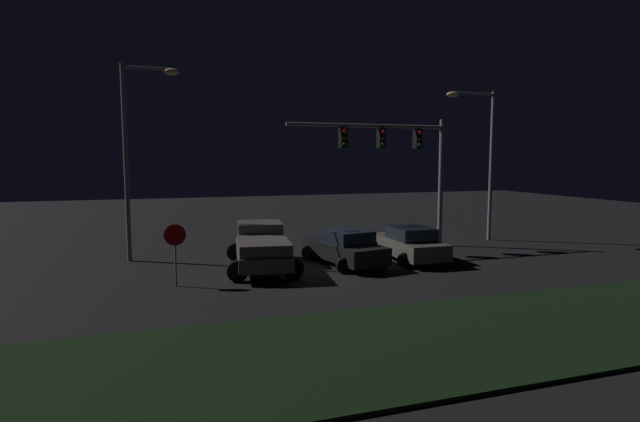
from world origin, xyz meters
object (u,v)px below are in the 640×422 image
car_sedan_far (345,247)px  traffic_signal_gantry (399,151)px  street_lamp_right (482,147)px  stop_sign (175,243)px  street_lamp_left (136,140)px  pickup_truck (261,244)px  car_sedan (409,244)px

car_sedan_far → traffic_signal_gantry: traffic_signal_gantry is taller
street_lamp_right → stop_sign: street_lamp_right is taller
street_lamp_left → traffic_signal_gantry: bearing=-4.0°
car_sedan_far → pickup_truck: bearing=74.0°
car_sedan_far → street_lamp_left: 10.20m
street_lamp_left → street_lamp_right: street_lamp_left is taller
car_sedan → street_lamp_right: street_lamp_right is taller
street_lamp_left → stop_sign: 6.63m
car_sedan → stop_sign: 10.24m
pickup_truck → traffic_signal_gantry: (7.48, 2.48, 3.90)m
stop_sign → street_lamp_left: bearing=103.9°
car_sedan → stop_sign: (-10.08, -1.60, 0.82)m
pickup_truck → street_lamp_right: size_ratio=0.69×
car_sedan → traffic_signal_gantry: (0.87, 2.84, 4.16)m
pickup_truck → stop_sign: size_ratio=2.52×
car_sedan_far → street_lamp_left: bearing=55.6°
car_sedan → pickup_truck: bearing=87.8°
pickup_truck → car_sedan: (6.61, -0.36, -0.26)m
pickup_truck → car_sedan: pickup_truck is taller
street_lamp_left → street_lamp_right: bearing=-0.4°
car_sedan → stop_sign: bearing=99.9°
car_sedan → car_sedan_far: same height
pickup_truck → car_sedan_far: size_ratio=1.21×
car_sedan → street_lamp_left: size_ratio=0.52×
traffic_signal_gantry → street_lamp_right: street_lamp_right is taller
stop_sign → car_sedan_far: bearing=13.0°
pickup_truck → street_lamp_left: bearing=62.8°
traffic_signal_gantry → street_lamp_right: bearing=7.8°
pickup_truck → car_sedan: bearing=-85.4°
car_sedan → traffic_signal_gantry: bearing=-16.2°
street_lamp_left → car_sedan_far: bearing=-23.7°
pickup_truck → stop_sign: stop_sign is taller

